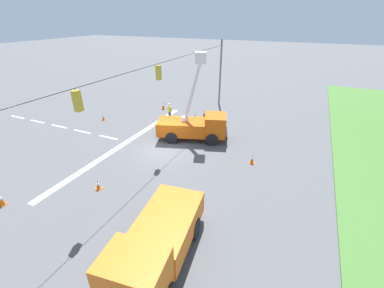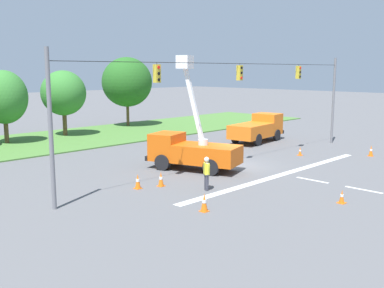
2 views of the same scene
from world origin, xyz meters
The scene contains 17 objects.
ground_plane centered at (0.00, 0.00, 0.00)m, with size 200.00×200.00×0.00m, color #565659.
grass_verge centered at (0.00, 18.00, 0.05)m, with size 56.00×12.00×0.10m, color #477533.
lane_markings centered at (0.00, -5.06, 0.00)m, with size 17.60×15.25×0.01m.
signal_gantry centered at (0.07, 0.00, 4.43)m, with size 26.20×0.33×7.20m.
tree_centre centered at (-6.81, 19.30, 3.95)m, with size 3.80×4.04×6.20m.
tree_east centered at (-1.06, 19.76, 4.06)m, with size 4.07×4.33×6.16m.
tree_far_east centered at (7.65, 21.47, 4.88)m, with size 5.57×5.22×7.57m.
utility_truck_bucket_lift centered at (-2.85, 1.35, 1.36)m, with size 3.95×6.22×7.08m.
utility_truck_support_near centered at (9.10, 4.93, 1.17)m, with size 6.29×3.08×2.34m.
road_worker centered at (-5.83, -2.73, 1.00)m, with size 0.42×0.56×1.77m.
traffic_cone_foreground_left centered at (-0.83, 6.70, 0.35)m, with size 0.36×0.36×0.71m.
traffic_cone_foreground_right centered at (-6.95, -0.43, 0.40)m, with size 0.36×0.36×0.80m.
traffic_cone_mid_left centered at (-8.15, 0.07, 0.40)m, with size 0.36×0.36×0.80m.
traffic_cone_mid_right centered at (9.44, -4.94, 0.40)m, with size 0.36×0.36×0.80m.
traffic_cone_near_bucket centered at (-8.52, -5.07, 0.41)m, with size 0.36×0.36×0.82m.
traffic_cone_lane_edge_a centered at (6.07, -1.12, 0.31)m, with size 0.36×0.36×0.64m.
traffic_cone_lane_edge_b centered at (-3.06, -8.85, 0.31)m, with size 0.36×0.36×0.65m.
Camera 2 is at (-22.59, -18.11, 6.22)m, focal length 42.00 mm.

